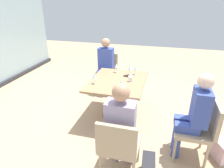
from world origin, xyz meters
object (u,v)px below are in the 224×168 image
Objects in this scene: person_far_right at (105,63)px; person_side_end at (121,125)px; chair_front_left at (200,127)px; dining_table_main at (117,90)px; handbag_1 at (148,168)px; wine_glass_4 at (94,76)px; chair_far_right at (107,70)px; chair_side_end at (119,145)px; wine_glass_2 at (130,68)px; coffee_cup at (131,79)px; wine_glass_0 at (121,83)px; handbag_2 at (221,150)px; cell_phone_on_table at (127,76)px; wine_glass_3 at (116,66)px; person_front_left at (194,113)px; wine_glass_1 at (136,68)px; handbag_0 at (124,88)px.

person_far_right is 1.00× the size of person_side_end.
dining_table_main is at bearing 61.37° from chair_front_left.
chair_front_left is 0.89m from handbag_1.
person_side_end is at bearing -145.44° from wine_glass_4.
chair_far_right is 0.69× the size of person_side_end.
wine_glass_2 is at bearing 6.54° from chair_side_end.
coffee_cup is at bearing 55.60° from chair_front_left.
wine_glass_0 is 1.69m from handbag_2.
handbag_2 is (-0.69, -1.65, -0.40)m from dining_table_main.
handbag_1 is 1.11m from handbag_2.
cell_phone_on_table reaches higher than handbag_2.
wine_glass_2 is at bearing -137.07° from chair_far_right.
handbag_2 is (-1.09, -1.77, -0.72)m from wine_glass_3.
dining_table_main is 6.25× the size of wine_glass_0.
chair_side_end is at bearing 122.67° from chair_front_left.
person_front_left is at bearing -130.15° from wine_glass_3.
person_far_right reaches higher than coffee_cup.
wine_glass_1 is 2.06× the size of coffee_cup.
cell_phone_on_table is at bearing 25.63° from coffee_cup.
chair_far_right is at bearing 42.93° from wine_glass_2.
wine_glass_1 is at bearing -34.26° from dining_table_main.
person_side_end is 4.20× the size of handbag_0.
chair_far_right is 2.90× the size of handbag_0.
wine_glass_1 is at bearing -4.87° from coffee_cup.
person_side_end is 1.52m from handbag_2.
person_far_right is 4.20× the size of handbag_2.
person_front_left is 14.00× the size of coffee_cup.
handbag_0 is at bearing 23.43° from handbag_2.
wine_glass_2 is 0.77m from wine_glass_4.
wine_glass_4 is (-0.23, 0.35, 0.32)m from dining_table_main.
wine_glass_0 reaches higher than dining_table_main.
person_side_end reaches higher than wine_glass_0.
wine_glass_0 reaches higher than handbag_2.
handbag_2 is (-1.66, -2.18, -0.56)m from person_far_right.
dining_table_main is at bearing -56.64° from wine_glass_4.
cell_phone_on_table is 0.48× the size of handbag_2.
wine_glass_0 is at bearing 55.98° from handbag_2.
coffee_cup is 0.62× the size of cell_phone_on_table.
wine_glass_1 is at bearing -75.36° from wine_glass_2.
wine_glass_0 is 1.00× the size of wine_glass_1.
handbag_0 is at bearing -104.56° from chair_far_right.
chair_front_left is at bearing -169.01° from handbag_0.
chair_front_left is at bearing -112.41° from cell_phone_on_table.
person_front_left is (0.00, 0.11, 0.20)m from chair_front_left.
coffee_cup is at bearing 175.13° from wine_glass_1.
coffee_cup is 1.17m from handbag_0.
handbag_1 is at bearing -164.77° from wine_glass_1.
chair_front_left is at bearing -124.40° from coffee_cup.
wine_glass_0 is at bearing -160.63° from wine_glass_3.
wine_glass_0 is at bearing -161.12° from cell_phone_on_table.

